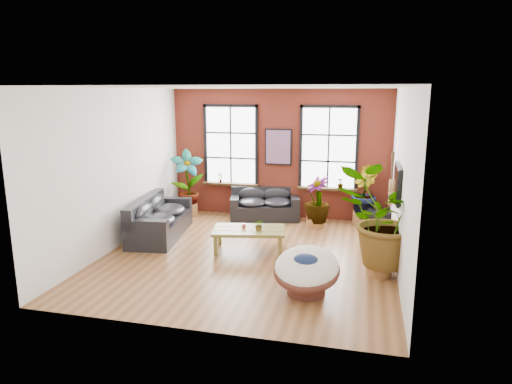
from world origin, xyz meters
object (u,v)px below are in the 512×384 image
coffee_table (249,231)px  papasan_chair (306,270)px  sofa_left (158,219)px  sofa_back (265,205)px

coffee_table → papasan_chair: (1.51, -1.90, -0.00)m
sofa_left → coffee_table: sofa_left is taller
sofa_left → coffee_table: size_ratio=1.47×
papasan_chair → sofa_back: bearing=115.3°
sofa_left → papasan_chair: sofa_left is taller
coffee_table → papasan_chair: bearing=-62.6°
coffee_table → papasan_chair: 2.42m
sofa_back → sofa_left: bearing=-149.1°
sofa_back → sofa_left: size_ratio=0.81×
coffee_table → papasan_chair: size_ratio=1.36×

